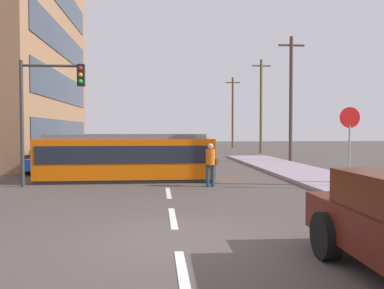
{
  "coord_description": "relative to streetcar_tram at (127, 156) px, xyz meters",
  "views": [
    {
      "loc": [
        -0.38,
        -7.94,
        2.18
      ],
      "look_at": [
        1.12,
        9.39,
        1.56
      ],
      "focal_mm": 37.83,
      "sensor_mm": 36.0,
      "label": 1
    }
  ],
  "objects": [
    {
      "name": "lane_stripe_2",
      "position": [
        1.68,
        -3.72,
        -1.03
      ],
      "size": [
        0.16,
        2.4,
        0.01
      ],
      "primitive_type": "cube",
      "color": "silver",
      "rests_on": "ground"
    },
    {
      "name": "traffic_light_mast",
      "position": [
        -2.91,
        -1.66,
        2.34
      ],
      "size": [
        2.45,
        0.33,
        4.85
      ],
      "color": "#333333",
      "rests_on": "ground"
    },
    {
      "name": "utility_pole_mid",
      "position": [
        10.41,
        9.33,
        3.42
      ],
      "size": [
        1.8,
        0.24,
        8.54
      ],
      "color": "#4E3631",
      "rests_on": "ground"
    },
    {
      "name": "pedestrian_crossing",
      "position": [
        3.35,
        -2.28,
        -0.1
      ],
      "size": [
        0.49,
        0.36,
        1.67
      ],
      "color": "navy",
      "rests_on": "ground"
    },
    {
      "name": "parked_sedan_mid",
      "position": [
        -4.1,
        3.96,
        -0.42
      ],
      "size": [
        1.99,
        4.56,
        1.19
      ],
      "color": "#113D97",
      "rests_on": "ground"
    },
    {
      "name": "streetcar_tram",
      "position": [
        0.0,
        0.0,
        0.0
      ],
      "size": [
        7.41,
        2.6,
        2.01
      ],
      "color": "#E45B06",
      "rests_on": "ground"
    },
    {
      "name": "stop_sign",
      "position": [
        8.33,
        -3.42,
        1.15
      ],
      "size": [
        0.76,
        0.07,
        2.88
      ],
      "color": "gray",
      "rests_on": "sidewalk_curb_right"
    },
    {
      "name": "lane_stripe_0",
      "position": [
        1.68,
        -11.72,
        -1.03
      ],
      "size": [
        0.16,
        2.4,
        0.01
      ],
      "primitive_type": "cube",
      "color": "silver",
      "rests_on": "ground"
    },
    {
      "name": "utility_pole_distant",
      "position": [
        10.5,
        31.15,
        3.43
      ],
      "size": [
        1.8,
        0.24,
        8.58
      ],
      "color": "brown",
      "rests_on": "ground"
    },
    {
      "name": "ground_plane",
      "position": [
        1.68,
        0.28,
        -1.04
      ],
      "size": [
        120.0,
        120.0,
        0.0
      ],
      "primitive_type": "plane",
      "color": "#4B413E"
    },
    {
      "name": "lane_stripe_4",
      "position": [
        1.68,
        12.0,
        -1.03
      ],
      "size": [
        0.16,
        2.4,
        0.01
      ],
      "primitive_type": "cube",
      "color": "silver",
      "rests_on": "ground"
    },
    {
      "name": "utility_pole_far",
      "position": [
        11.18,
        20.28,
        3.59
      ],
      "size": [
        1.8,
        0.24,
        8.89
      ],
      "color": "brown",
      "rests_on": "ground"
    },
    {
      "name": "city_bus",
      "position": [
        0.41,
        5.39,
        0.01
      ],
      "size": [
        2.68,
        5.76,
        1.83
      ],
      "color": "gold",
      "rests_on": "ground"
    },
    {
      "name": "lane_stripe_1",
      "position": [
        1.68,
        -7.72,
        -1.03
      ],
      "size": [
        0.16,
        2.4,
        0.01
      ],
      "primitive_type": "cube",
      "color": "silver",
      "rests_on": "ground"
    },
    {
      "name": "sidewalk_curb_right",
      "position": [
        8.48,
        -3.72,
        -0.97
      ],
      "size": [
        3.2,
        36.0,
        0.14
      ],
      "primitive_type": "cube",
      "color": "gray",
      "rests_on": "ground"
    },
    {
      "name": "lane_stripe_3",
      "position": [
        1.68,
        6.0,
        -1.03
      ],
      "size": [
        0.16,
        2.4,
        0.01
      ],
      "primitive_type": "cube",
      "color": "silver",
      "rests_on": "ground"
    }
  ]
}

